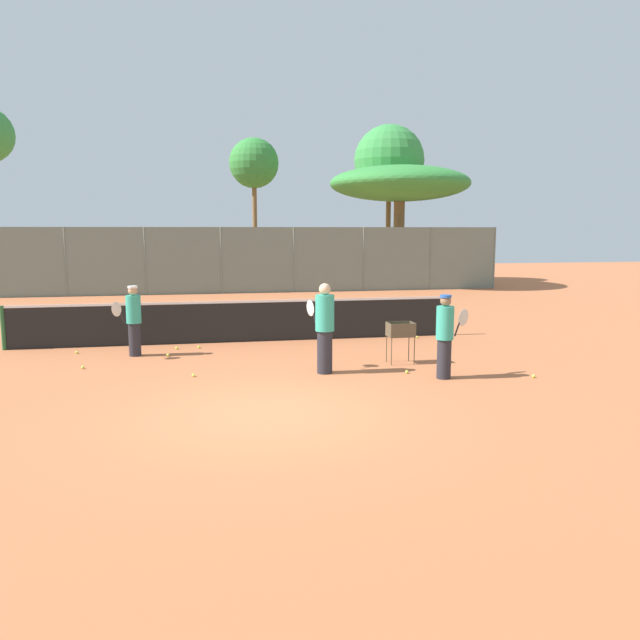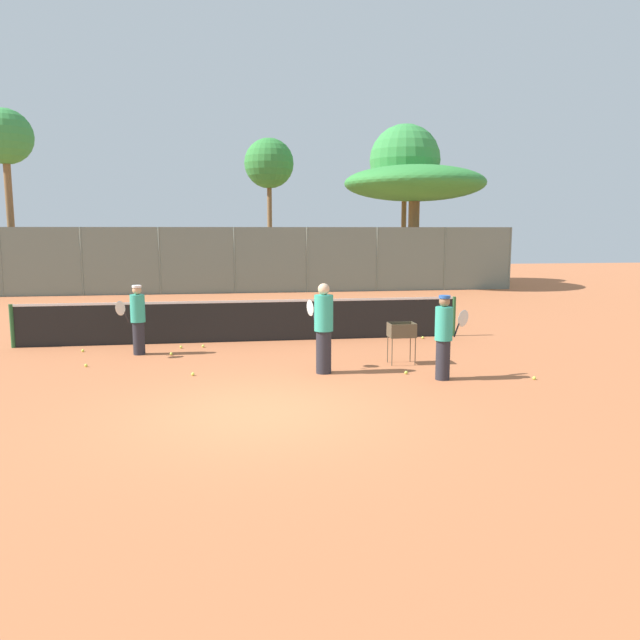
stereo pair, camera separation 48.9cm
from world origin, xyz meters
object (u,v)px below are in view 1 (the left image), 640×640
at_px(player_white_outfit, 134,320).
at_px(player_red_cap, 445,335).
at_px(tennis_net, 240,320).
at_px(player_yellow_shirt, 325,327).
at_px(ball_cart, 401,333).

height_order(player_white_outfit, player_red_cap, player_red_cap).
distance_m(tennis_net, player_yellow_shirt, 4.12).
height_order(tennis_net, player_white_outfit, player_white_outfit).
xyz_separation_m(player_red_cap, ball_cart, (-0.39, 1.49, -0.19)).
bearing_deg(ball_cart, player_white_outfit, 161.63).
bearing_deg(player_red_cap, tennis_net, 102.22).
xyz_separation_m(tennis_net, ball_cart, (3.24, -3.24, 0.10)).
distance_m(player_red_cap, player_yellow_shirt, 2.37).
relative_size(player_white_outfit, player_yellow_shirt, 0.89).
relative_size(player_yellow_shirt, ball_cart, 2.04).
xyz_separation_m(player_red_cap, player_yellow_shirt, (-2.19, 0.89, 0.08)).
distance_m(player_red_cap, ball_cart, 1.55).
relative_size(tennis_net, player_white_outfit, 7.08).
xyz_separation_m(player_white_outfit, ball_cart, (5.72, -1.90, -0.17)).
bearing_deg(player_white_outfit, player_yellow_shirt, 94.93).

